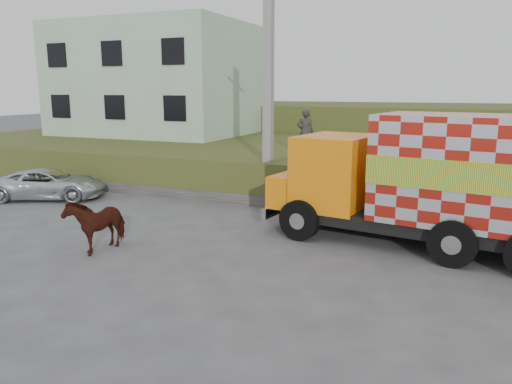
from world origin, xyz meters
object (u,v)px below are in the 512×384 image
at_px(utility_pole, 268,87).
at_px(suv, 49,184).
at_px(pedestrian, 305,132).
at_px(cargo_truck, 431,180).
at_px(cow, 97,223).

relative_size(utility_pole, suv, 1.99).
distance_m(suv, pedestrian, 9.76).
distance_m(cargo_truck, pedestrian, 7.23).
xyz_separation_m(utility_pole, pedestrian, (0.64, 2.20, -1.70)).
relative_size(suv, pedestrian, 2.29).
bearing_deg(suv, utility_pole, -96.51).
distance_m(cargo_truck, suv, 13.43).
xyz_separation_m(cargo_truck, pedestrian, (-4.97, 5.22, 0.63)).
height_order(utility_pole, pedestrian, utility_pole).
relative_size(utility_pole, cargo_truck, 1.01).
xyz_separation_m(suv, pedestrian, (8.39, 4.64, 1.82)).
bearing_deg(cargo_truck, suv, -173.71).
height_order(utility_pole, cargo_truck, utility_pole).
xyz_separation_m(utility_pole, cargo_truck, (5.62, -3.01, -2.32)).
xyz_separation_m(cow, suv, (-5.67, 4.03, -0.13)).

